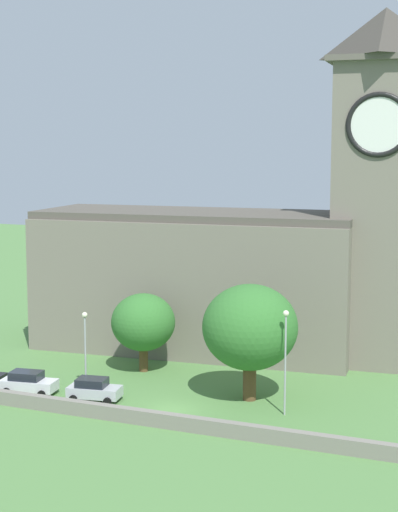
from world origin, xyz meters
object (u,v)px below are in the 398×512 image
Objects in this scene: tree_riverside_east at (143,322)px; streetlamp_west_mid at (85,338)px; car_silver at (94,389)px; car_white at (28,382)px; tree_riverside_west at (250,328)px; church at (249,254)px; streetlamp_central at (285,347)px.

streetlamp_west_mid is at bearing -102.48° from tree_riverside_east.
streetlamp_west_mid reaches higher than car_silver.
tree_riverside_west is at bearing 17.63° from car_white.
streetlamp_central is at bearing -62.43° from church.
tree_riverside_east is (-6.09, -10.17, -5.09)m from church.
tree_riverside_west is at bearing -20.18° from tree_riverside_east.
tree_riverside_east is (-0.20, 8.98, 3.45)m from car_silver.
car_white is at bearing -162.37° from tree_riverside_west.
car_silver is at bearing -156.29° from tree_riverside_west.
car_white is 11.46m from tree_riverside_east.
car_white is 5.72m from car_silver.
church is 8.74× the size of car_silver.
church is at bearing 109.81° from tree_riverside_west.
tree_riverside_east is at bearing 156.25° from streetlamp_central.
church is 21.78m from car_silver.
streetlamp_west_mid reaches higher than car_white.
church is 19.31m from streetlamp_central.
tree_riverside_east is at bearing 59.81° from car_white.
car_silver is 0.55× the size of streetlamp_central.
tree_riverside_west reaches higher than car_silver.
streetlamp_central is at bearing 9.58° from car_silver.
streetlamp_central reaches higher than tree_riverside_east.
streetlamp_central is (14.60, 2.46, 4.25)m from car_silver.
streetlamp_central is (16.39, 0.64, 0.75)m from streetlamp_west_mid.
streetlamp_central is 4.33m from tree_riverside_west.
tree_riverside_east is at bearing -120.91° from church.
streetlamp_central reaches higher than streetlamp_west_mid.
car_silver is 12.99m from tree_riverside_west.
church reaches higher than streetlamp_west_mid.
tree_riverside_west is at bearing 146.21° from streetlamp_central.
church is 5.82× the size of streetlamp_west_mid.
tree_riverside_west reaches higher than streetlamp_west_mid.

